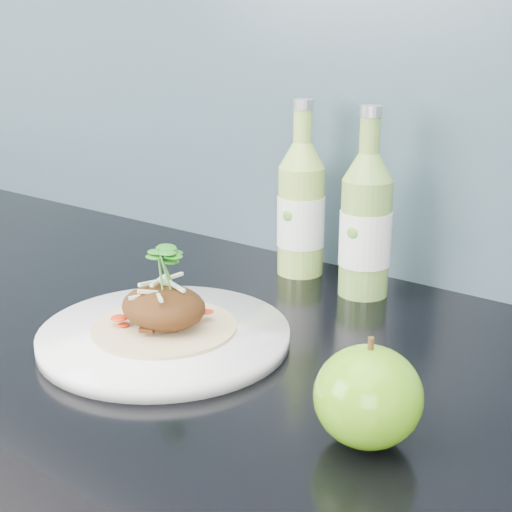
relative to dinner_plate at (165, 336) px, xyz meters
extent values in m
cube|color=#668EA1|center=(0.05, 0.36, 0.34)|extent=(4.00, 0.02, 0.70)
cylinder|color=white|center=(0.00, 0.00, 0.00)|extent=(0.36, 0.36, 0.02)
cylinder|color=tan|center=(0.00, 0.00, 0.01)|extent=(0.16, 0.16, 0.00)
ellipsoid|color=#512B0F|center=(0.00, 0.00, 0.03)|extent=(0.10, 0.08, 0.04)
ellipsoid|color=#3B8E0F|center=(0.27, -0.04, 0.03)|extent=(0.12, 0.12, 0.08)
cylinder|color=#472D14|center=(0.27, -0.04, 0.08)|extent=(0.01, 0.00, 0.01)
cylinder|color=#98C150|center=(-0.02, 0.29, 0.07)|extent=(0.07, 0.07, 0.15)
cone|color=#98C150|center=(-0.02, 0.29, 0.16)|extent=(0.06, 0.06, 0.03)
cylinder|color=#98C150|center=(-0.02, 0.29, 0.20)|extent=(0.03, 0.03, 0.04)
cylinder|color=silver|center=(-0.02, 0.29, 0.23)|extent=(0.03, 0.03, 0.01)
cylinder|color=white|center=(-0.02, 0.29, 0.07)|extent=(0.07, 0.07, 0.07)
ellipsoid|color=#59A533|center=(-0.02, 0.25, 0.08)|extent=(0.01, 0.00, 0.01)
cylinder|color=#7AA645|center=(0.10, 0.27, 0.07)|extent=(0.07, 0.07, 0.15)
cone|color=#7AA645|center=(0.10, 0.27, 0.16)|extent=(0.06, 0.06, 0.03)
cylinder|color=#7AA645|center=(0.10, 0.27, 0.20)|extent=(0.03, 0.03, 0.04)
cylinder|color=silver|center=(0.10, 0.27, 0.23)|extent=(0.03, 0.03, 0.01)
cylinder|color=white|center=(0.10, 0.27, 0.07)|extent=(0.07, 0.07, 0.07)
ellipsoid|color=#59A533|center=(0.10, 0.23, 0.08)|extent=(0.01, 0.00, 0.01)
camera|label=1|loc=(0.52, -0.50, 0.32)|focal=50.00mm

